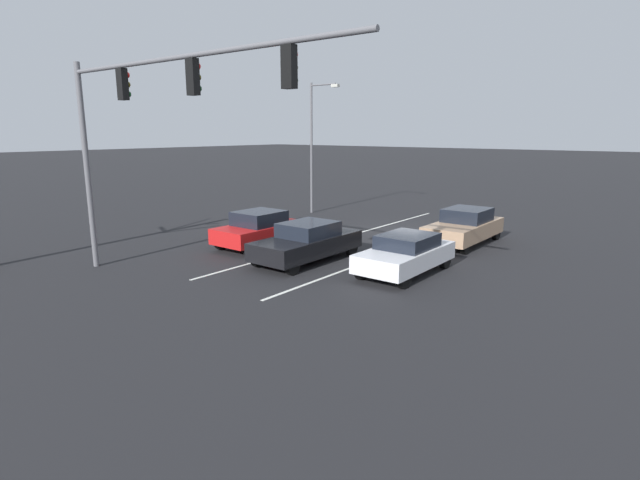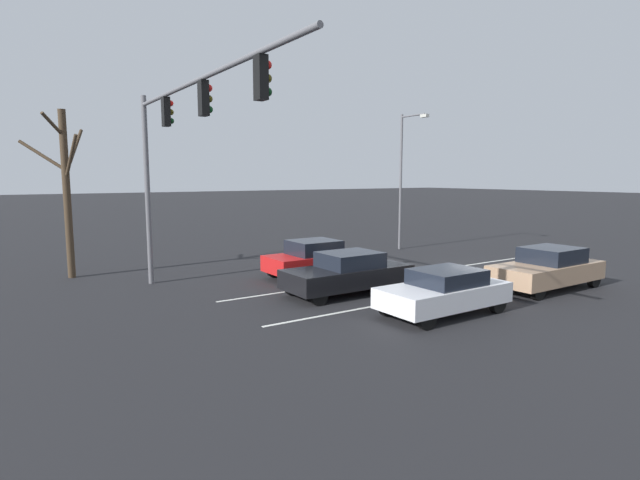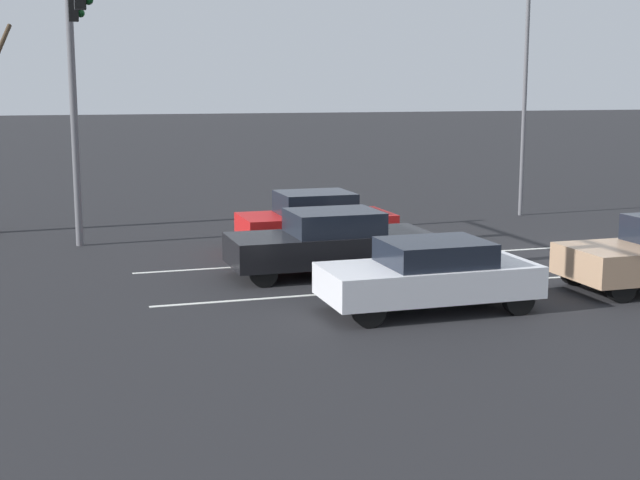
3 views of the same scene
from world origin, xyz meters
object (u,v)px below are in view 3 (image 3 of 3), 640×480
object	(u,v)px
car_white_leftlane_front	(430,274)
car_black_midlane_front	(331,242)
car_red_rightlane_front	(316,220)
street_lamp_right_shoulder	(529,83)
traffic_signal_gantry	(77,33)

from	to	relation	value
car_white_leftlane_front	car_black_midlane_front	size ratio (longest dim) A/B	0.89
car_red_rightlane_front	car_white_leftlane_front	bearing A→B (deg)	-178.43
street_lamp_right_shoulder	car_black_midlane_front	bearing A→B (deg)	127.47
street_lamp_right_shoulder	traffic_signal_gantry	bearing A→B (deg)	109.83
car_black_midlane_front	traffic_signal_gantry	xyz separation A→B (m)	(1.74, 5.37, 4.71)
car_white_leftlane_front	car_red_rightlane_front	size ratio (longest dim) A/B	1.03
car_white_leftlane_front	car_red_rightlane_front	distance (m)	6.92
traffic_signal_gantry	car_white_leftlane_front	bearing A→B (deg)	-131.93
car_black_midlane_front	car_red_rightlane_front	distance (m)	3.18
car_red_rightlane_front	traffic_signal_gantry	xyz separation A→B (m)	(-1.38, 5.97, 4.67)
car_black_midlane_front	street_lamp_right_shoulder	world-z (taller)	street_lamp_right_shoulder
car_white_leftlane_front	street_lamp_right_shoulder	distance (m)	14.06
car_white_leftlane_front	car_black_midlane_front	distance (m)	3.87
car_red_rightlane_front	street_lamp_right_shoulder	size ratio (longest dim) A/B	0.53
car_red_rightlane_front	traffic_signal_gantry	size ratio (longest dim) A/B	0.33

